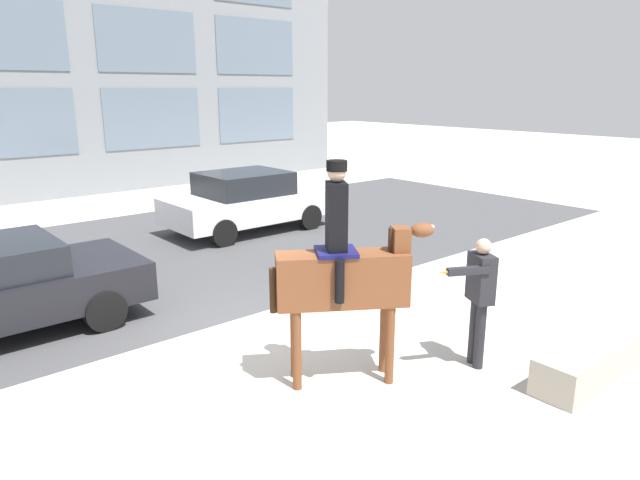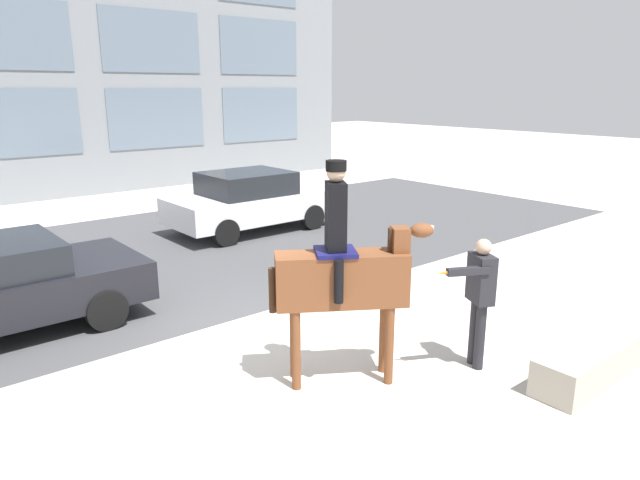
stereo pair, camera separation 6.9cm
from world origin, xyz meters
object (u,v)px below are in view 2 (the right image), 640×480
(mounted_horse_lead, at_px, (344,273))
(street_car_far_lane, at_px, (250,201))
(pedestrian_bystander, at_px, (479,293))
(planter_ledge, at_px, (599,357))

(mounted_horse_lead, relative_size, street_car_far_lane, 0.66)
(mounted_horse_lead, relative_size, pedestrian_bystander, 1.59)
(pedestrian_bystander, xyz_separation_m, planter_ledge, (1.03, -1.13, -0.78))
(pedestrian_bystander, bearing_deg, mounted_horse_lead, -0.21)
(mounted_horse_lead, xyz_separation_m, pedestrian_bystander, (1.56, -0.83, -0.38))
(pedestrian_bystander, bearing_deg, street_car_far_lane, -74.57)
(pedestrian_bystander, distance_m, street_car_far_lane, 8.29)
(planter_ledge, bearing_deg, street_car_far_lane, 85.33)
(pedestrian_bystander, relative_size, planter_ledge, 0.72)
(street_car_far_lane, bearing_deg, planter_ledge, -94.67)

